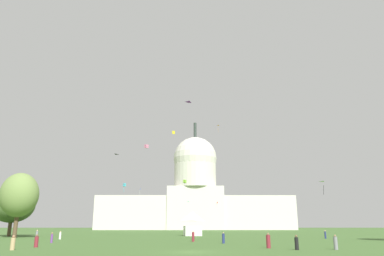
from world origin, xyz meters
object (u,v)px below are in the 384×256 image
at_px(tree_west_near, 19,195).
at_px(person_purple_back_left, 52,238).
at_px(kite_black_mid, 115,156).
at_px(kite_cyan_low, 124,185).
at_px(person_tan_back_center, 13,243).
at_px(person_maroon_lawn_far_left, 268,241).
at_px(capitol_building, 195,196).
at_px(person_navy_mid_right, 223,238).
at_px(person_grey_edge_west, 336,243).
at_px(person_maroon_deep_crowd, 36,242).
at_px(person_grey_lawn_far_right, 37,236).
at_px(kite_yellow_mid, 174,132).
at_px(kite_pink_mid, 146,146).
at_px(kite_blue_mid, 140,190).
at_px(person_maroon_mid_center, 193,237).
at_px(kite_red_low, 217,203).
at_px(kite_white_low, 323,183).
at_px(person_navy_aisle_center, 325,235).
at_px(kite_turquoise_low, 187,203).
at_px(kite_violet_mid, 189,102).
at_px(tree_west_mid, 13,205).
at_px(kite_lime_mid, 185,182).
at_px(event_tent, 192,223).
at_px(person_white_near_tree_east, 60,236).
at_px(person_black_front_center, 297,243).
at_px(kite_orange_high, 218,126).

distance_m(tree_west_near, person_purple_back_left, 29.32).
relative_size(kite_black_mid, kite_cyan_low, 0.57).
bearing_deg(person_tan_back_center, person_maroon_lawn_far_left, -120.53).
bearing_deg(capitol_building, person_navy_mid_right, -89.67).
relative_size(person_grey_edge_west, person_maroon_deep_crowd, 1.05).
distance_m(person_grey_lawn_far_right, kite_cyan_low, 41.20).
bearing_deg(kite_yellow_mid, person_grey_edge_west, -71.72).
xyz_separation_m(kite_cyan_low, kite_pink_mid, (9.40, -30.33, 4.75)).
bearing_deg(person_maroon_lawn_far_left, kite_blue_mid, 138.22).
distance_m(person_maroon_mid_center, kite_cyan_low, 48.71).
height_order(capitol_building, kite_yellow_mid, capitol_building).
xyz_separation_m(tree_west_near, kite_red_low, (49.10, 85.31, 3.14)).
bearing_deg(person_maroon_deep_crowd, person_maroon_mid_center, -140.77).
relative_size(person_grey_lawn_far_right, kite_black_mid, 1.31).
bearing_deg(capitol_building, kite_white_low, -79.85).
bearing_deg(kite_yellow_mid, kite_red_low, 74.73).
height_order(person_navy_aisle_center, kite_yellow_mid, kite_yellow_mid).
height_order(kite_yellow_mid, kite_turquoise_low, kite_yellow_mid).
distance_m(person_navy_mid_right, kite_blue_mid, 120.54).
relative_size(person_navy_mid_right, person_maroon_deep_crowd, 1.06).
height_order(tree_west_near, kite_blue_mid, kite_blue_mid).
xyz_separation_m(kite_black_mid, kite_violet_mid, (18.58, -24.09, 6.06)).
bearing_deg(kite_violet_mid, tree_west_mid, 124.40).
bearing_deg(kite_lime_mid, person_maroon_mid_center, -48.94).
height_order(person_maroon_lawn_far_left, kite_turquoise_low, kite_turquoise_low).
xyz_separation_m(event_tent, kite_cyan_low, (-19.13, 8.74, 10.44)).
bearing_deg(kite_red_low, kite_turquoise_low, -1.14).
bearing_deg(person_purple_back_left, kite_white_low, 11.26).
height_order(person_grey_edge_west, kite_cyan_low, kite_cyan_low).
xyz_separation_m(event_tent, person_white_near_tree_east, (-24.96, -24.23, -2.41)).
distance_m(tree_west_mid, person_white_near_tree_east, 29.45).
bearing_deg(person_white_near_tree_east, kite_white_low, -170.31).
bearing_deg(person_white_near_tree_east, person_maroon_lawn_far_left, 140.09).
relative_size(person_grey_edge_west, kite_violet_mid, 1.25).
bearing_deg(person_maroon_mid_center, person_black_front_center, -156.02).
xyz_separation_m(person_maroon_deep_crowd, kite_cyan_low, (-0.06, 58.79, 12.88)).
bearing_deg(person_grey_edge_west, kite_blue_mid, 13.06).
bearing_deg(person_grey_edge_west, kite_red_low, -1.86).
bearing_deg(capitol_building, kite_turquoise_low, -92.55).
relative_size(kite_cyan_low, kite_yellow_mid, 2.11).
distance_m(person_maroon_lawn_far_left, person_purple_back_left, 32.28).
distance_m(person_grey_lawn_far_right, kite_yellow_mid, 54.34).
bearing_deg(kite_orange_high, person_navy_aisle_center, -90.54).
relative_size(tree_west_mid, kite_orange_high, 3.55).
bearing_deg(person_grey_edge_west, person_navy_mid_right, 33.62).
height_order(tree_west_near, person_tan_back_center, tree_west_near).
relative_size(tree_west_mid, person_maroon_deep_crowd, 9.30).
relative_size(kite_red_low, kite_violet_mid, 2.11).
bearing_deg(person_navy_mid_right, kite_lime_mid, -58.40).
relative_size(tree_west_mid, person_purple_back_left, 9.17).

